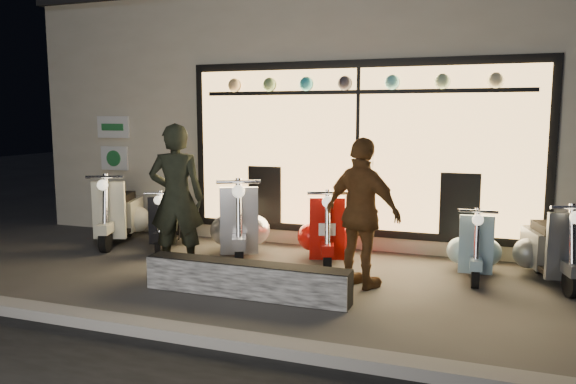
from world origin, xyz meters
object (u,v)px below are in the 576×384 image
Objects in this scene: graffiti_barrier at (246,279)px; man at (177,198)px; scooter_red at (326,231)px; woman at (362,213)px; scooter_silver at (240,224)px.

man is at bearing 152.11° from graffiti_barrier.
scooter_red is 1.40m from woman.
man is (-0.44, -1.02, 0.52)m from scooter_silver.
scooter_silver is at bearing 0.71° from woman.
man reaches higher than woman.
graffiti_barrier is 1.58m from woman.
scooter_red is (0.41, 1.87, 0.22)m from graffiti_barrier.
man reaches higher than graffiti_barrier.
man is 2.47m from woman.
woman is (1.16, 0.80, 0.70)m from graffiti_barrier.
scooter_silver is 0.81× the size of man.
scooter_silver is at bearing 116.82° from graffiti_barrier.
man reaches higher than scooter_red.
scooter_silver is at bearing 169.35° from scooter_red.
scooter_silver is at bearing -133.12° from man.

